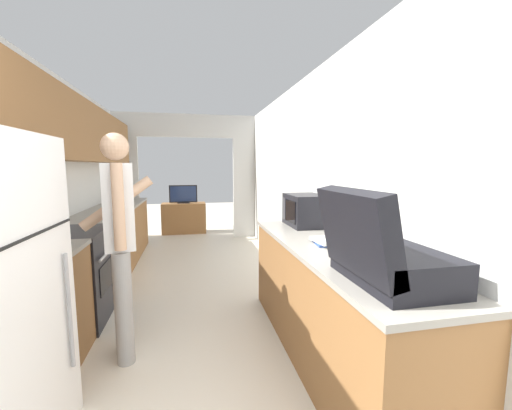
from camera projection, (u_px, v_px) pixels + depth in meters
wall_left at (49, 161)px, 3.13m from camera, size 0.38×7.99×2.50m
wall_right at (324, 189)px, 3.24m from camera, size 0.06×7.99×2.50m
wall_far_with_doorway at (187, 167)px, 6.26m from camera, size 3.15×0.06×2.50m
counter_left at (104, 246)px, 4.11m from camera, size 0.62×4.32×0.88m
counter_right at (328, 302)px, 2.42m from camera, size 0.62×2.31×0.88m
range_oven at (71, 276)px, 2.96m from camera, size 0.66×0.73×1.02m
person at (120, 240)px, 2.35m from camera, size 0.55×0.43×1.72m
suitcase at (380, 254)px, 1.60m from camera, size 0.52×0.62×0.49m
microwave at (305, 210)px, 3.16m from camera, size 0.35×0.49×0.32m
book_stack at (328, 242)px, 2.42m from camera, size 0.24×0.26×0.04m
tv_cabinet at (184, 218)px, 7.00m from camera, size 0.95×0.42×0.67m
television at (183, 194)px, 6.89m from camera, size 0.60×0.16×0.40m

